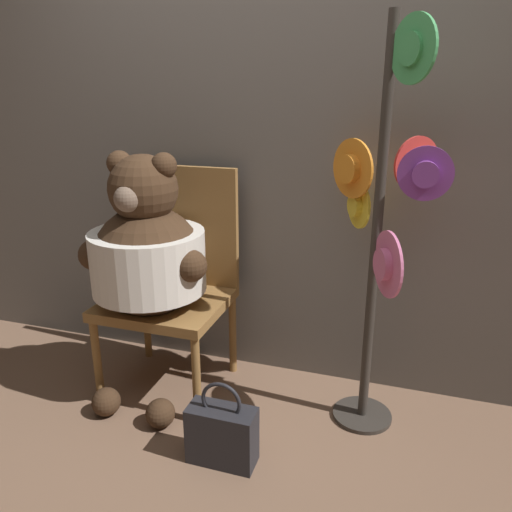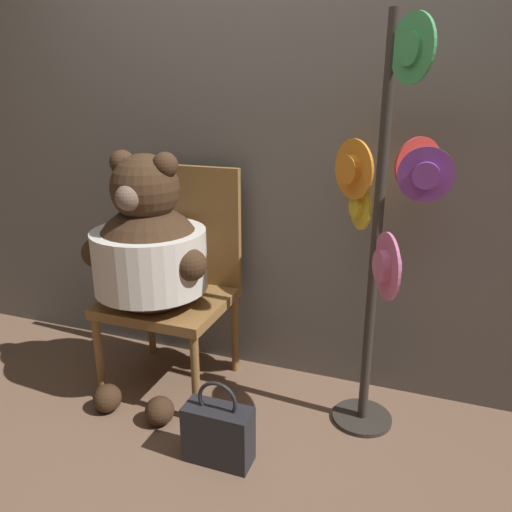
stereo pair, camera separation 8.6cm
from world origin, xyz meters
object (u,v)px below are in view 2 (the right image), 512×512
(teddy_bear, at_px, (149,253))
(hat_display_rack, at_px, (382,225))
(handbag_on_ground, at_px, (218,433))
(chair, at_px, (177,273))

(teddy_bear, xyz_separation_m, hat_display_rack, (1.05, 0.14, 0.20))
(hat_display_rack, relative_size, handbag_on_ground, 4.67)
(hat_display_rack, bearing_deg, chair, 177.28)
(hat_display_rack, xyz_separation_m, handbag_on_ground, (-0.55, -0.50, -0.82))
(chair, xyz_separation_m, teddy_bear, (-0.03, -0.19, 0.17))
(chair, height_order, teddy_bear, teddy_bear)
(teddy_bear, height_order, hat_display_rack, hat_display_rack)
(chair, distance_m, teddy_bear, 0.26)
(teddy_bear, distance_m, hat_display_rack, 1.08)
(teddy_bear, relative_size, hat_display_rack, 0.69)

